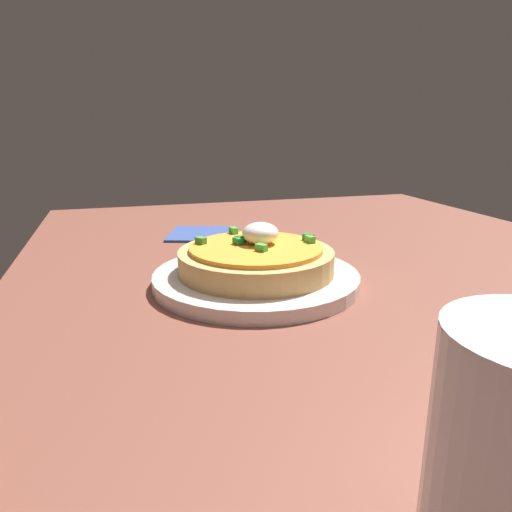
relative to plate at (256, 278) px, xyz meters
The scene contains 4 objects.
dining_table 15.08cm from the plate, 69.46° to the left, with size 129.41×87.63×3.16cm, color brown.
plate is the anchor object (origin of this frame).
pizza 2.48cm from the plate, 141.86° to the left, with size 18.34×18.34×5.80cm.
napkin 27.21cm from the plate, behind, with size 10.95×10.95×0.40cm, color #344A8F.
Camera 1 is at (46.24, -28.71, 22.05)cm, focal length 33.22 mm.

